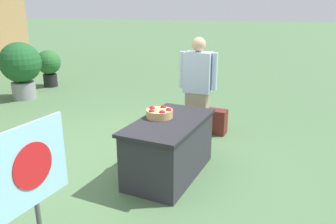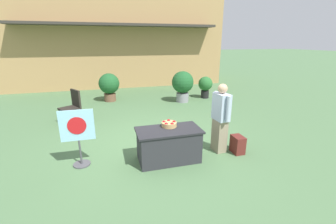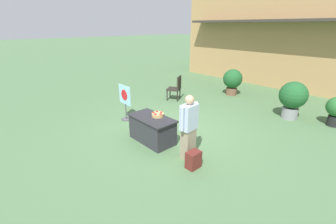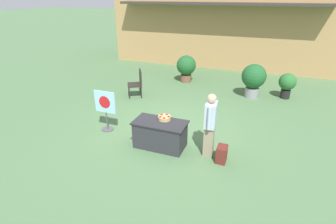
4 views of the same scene
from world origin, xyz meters
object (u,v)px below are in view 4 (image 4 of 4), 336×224
at_px(potted_plant_far_right, 186,67).
at_px(potted_plant_near_left, 287,83).
at_px(poster_board, 106,109).
at_px(potted_plant_near_right, 254,78).
at_px(display_table, 160,134).
at_px(backpack, 222,154).
at_px(apple_basket, 164,118).
at_px(person_visitor, 210,125).
at_px(patio_chair, 137,82).

distance_m(potted_plant_far_right, potted_plant_near_left, 4.36).
height_order(poster_board, potted_plant_near_right, potted_plant_near_right).
bearing_deg(display_table, backpack, -3.84).
bearing_deg(poster_board, display_table, 81.72).
height_order(display_table, apple_basket, apple_basket).
xyz_separation_m(display_table, person_visitor, (1.30, 0.11, 0.47)).
distance_m(display_table, potted_plant_near_right, 5.15).
bearing_deg(display_table, potted_plant_near_right, 67.32).
bearing_deg(patio_chair, potted_plant_near_left, 168.25).
xyz_separation_m(apple_basket, person_visitor, (1.24, -0.06, 0.05)).
relative_size(apple_basket, poster_board, 0.27).
relative_size(person_visitor, potted_plant_near_right, 1.23).
height_order(display_table, patio_chair, patio_chair).
height_order(backpack, potted_plant_near_right, potted_plant_near_right).
bearing_deg(potted_plant_far_right, potted_plant_near_left, -8.12).
bearing_deg(poster_board, potted_plant_near_right, 139.87).
xyz_separation_m(backpack, potted_plant_near_left, (1.55, 5.23, 0.39)).
distance_m(backpack, potted_plant_near_left, 5.47).
height_order(potted_plant_far_right, potted_plant_near_left, potted_plant_far_right).
bearing_deg(patio_chair, display_table, 95.07).
bearing_deg(potted_plant_near_left, patio_chair, -160.91).
relative_size(person_visitor, patio_chair, 1.54).
height_order(apple_basket, poster_board, poster_board).
bearing_deg(backpack, apple_basket, 170.24).
bearing_deg(backpack, potted_plant_near_right, 86.44).
bearing_deg(display_table, patio_chair, 125.91).
xyz_separation_m(patio_chair, potted_plant_near_left, (5.55, 1.92, 0.01)).
distance_m(person_visitor, potted_plant_far_right, 6.11).
xyz_separation_m(poster_board, potted_plant_far_right, (0.79, 5.43, 0.01)).
bearing_deg(backpack, poster_board, 173.38).
bearing_deg(person_visitor, apple_basket, -7.45).
bearing_deg(potted_plant_near_left, person_visitor, -111.13).
relative_size(apple_basket, potted_plant_far_right, 0.27).
bearing_deg(poster_board, patio_chair, -170.44).
distance_m(potted_plant_near_right, potted_plant_near_left, 1.32).
xyz_separation_m(person_visitor, patio_chair, (-3.61, 3.09, -0.24)).
bearing_deg(poster_board, potted_plant_near_left, 134.18).
bearing_deg(patio_chair, potted_plant_far_right, -146.75).
distance_m(poster_board, potted_plant_near_left, 7.02).
bearing_deg(potted_plant_near_left, backpack, -106.55).
xyz_separation_m(apple_basket, potted_plant_near_left, (3.17, 4.95, -0.19)).
relative_size(display_table, poster_board, 1.13).
height_order(patio_chair, potted_plant_near_right, potted_plant_near_right).
distance_m(backpack, potted_plant_far_right, 6.48).
distance_m(display_table, potted_plant_near_left, 6.06).
distance_m(apple_basket, potted_plant_far_right, 5.68).
bearing_deg(person_visitor, potted_plant_near_left, -115.89).
distance_m(apple_basket, poster_board, 1.93).
relative_size(display_table, potted_plant_near_left, 1.40).
height_order(backpack, patio_chair, patio_chair).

